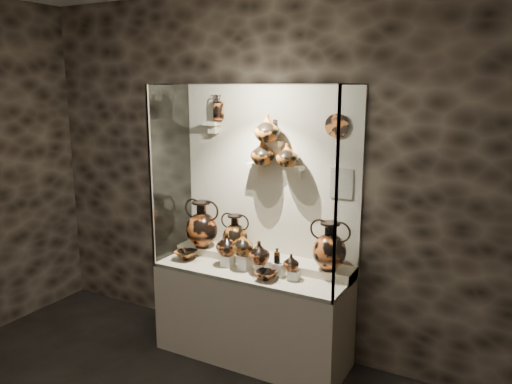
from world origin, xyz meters
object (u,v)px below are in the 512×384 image
Objects in this scene: jug_e at (291,262)px; ovoid_vase_c at (287,155)px; kylix_right at (266,275)px; jug_a at (227,244)px; jug_b at (243,244)px; ovoid_vase_a at (263,152)px; ovoid_vase_b at (267,128)px; lekythos_small at (277,255)px; amphora_mid at (235,233)px; jug_c at (259,252)px; lekythos_tall at (219,107)px; kylix_left at (186,254)px; amphora_right at (329,246)px; amphora_left at (202,224)px.

ovoid_vase_c reaches higher than jug_e.
jug_e is 0.23m from kylix_right.
jug_a is 0.17m from jug_b.
jug_b is 0.90× the size of ovoid_vase_a.
ovoid_vase_b is at bearing -174.43° from ovoid_vase_c.
jug_e is at bearing -33.44° from ovoid_vase_a.
kylix_right is 1.04× the size of ovoid_vase_a.
lekythos_small is 0.84m from ovoid_vase_c.
amphora_mid reaches higher than jug_e.
jug_c is at bearing 147.61° from kylix_right.
ovoid_vase_c is at bearing 10.30° from lekythos_tall.
kylix_right is 1.55m from lekythos_tall.
amphora_right is at bearing -5.32° from kylix_left.
kylix_left is at bearing 172.71° from jug_b.
ovoid_vase_a is (-0.39, 0.24, 0.85)m from jug_e.
lekythos_small is at bearing -7.86° from amphora_left.
lekythos_small reaches higher than kylix_right.
lekythos_tall reaches higher than ovoid_vase_b.
amphora_left is 1.94× the size of ovoid_vase_b.
ovoid_vase_b is (-0.60, 0.05, 0.93)m from amphora_right.
ovoid_vase_c is (0.23, 0.01, -0.01)m from ovoid_vase_a.
kylix_left is 1.36m from ovoid_vase_b.
jug_a is (0.36, -0.15, -0.09)m from amphora_left.
kylix_left is (-0.04, -0.20, -0.24)m from amphora_left.
ovoid_vase_c is at bearing 98.22° from kylix_right.
ovoid_vase_a is (0.24, 0.22, 0.80)m from jug_a.
amphora_right is 2.85× the size of lekythos_small.
kylix_right is at bearing -161.47° from jug_e.
jug_b is 0.76× the size of kylix_left.
jug_c reaches higher than kylix_right.
jug_a is at bearing -152.89° from ovoid_vase_c.
kylix_left is at bearing -97.34° from amphora_left.
jug_b is 1.43× the size of jug_e.
kylix_right is (0.86, -0.08, -0.01)m from kylix_left.
jug_c is 0.75m from kylix_left.
kylix_left is at bearing -179.62° from amphora_right.
amphora_right is at bearing 3.07° from lekythos_small.
kylix_left is 1.13× the size of ovoid_vase_b.
amphora_mid is 0.28m from jug_b.
ovoid_vase_a is (-0.65, 0.06, 0.72)m from amphora_right.
amphora_mid is 1.81× the size of jug_c.
ovoid_vase_b is at bearing 125.68° from kylix_right.
amphora_left is 3.24× the size of jug_e.
ovoid_vase_b is at bearing 9.71° from amphora_left.
kylix_right is at bearing -16.71° from lekythos_tall.
jug_b is at bearing -48.88° from amphora_mid.
jug_b is 0.60m from kylix_left.
amphora_right is 0.83m from ovoid_vase_c.
jug_a is 1.42× the size of jug_e.
amphora_right is 2.98× the size of jug_e.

